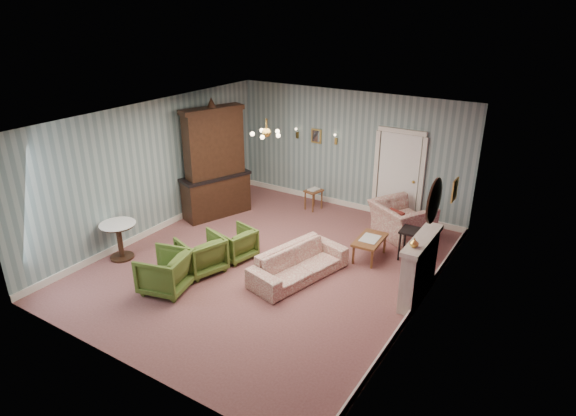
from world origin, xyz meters
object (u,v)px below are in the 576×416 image
Objects in this scene: olive_chair_a at (165,270)px; dresser at (214,160)px; pedestal_table at (120,241)px; fireplace at (419,268)px; coffee_table at (369,248)px; olive_chair_c at (236,242)px; wingback_chair at (402,215)px; side_table_black at (411,245)px; sofa_chintz at (299,259)px; olive_chair_b at (201,252)px.

olive_chair_a is 0.29× the size of dresser.
olive_chair_a is at bearing -13.25° from pedestal_table.
fireplace is 1.59m from coffee_table.
olive_chair_c is at bearing -171.55° from fireplace.
wingback_chair is 2.41m from fireplace.
olive_chair_c is at bearing -20.44° from dresser.
fireplace is (1.10, -2.15, 0.06)m from wingback_chair.
coffee_table is 0.82m from side_table_black.
olive_chair_a is 1.67m from olive_chair_c.
coffee_table is (4.01, -0.08, -1.17)m from dresser.
fireplace is (5.29, -0.95, -0.81)m from dresser.
dresser is at bearing -176.09° from side_table_black.
pedestal_table is at bearing 124.90° from sofa_chintz.
fireplace is at bearing 10.14° from dresser.
olive_chair_a reaches higher than olive_chair_b.
coffee_table is at bearing 32.06° from pedestal_table.
sofa_chintz is 3.07× the size of side_table_black.
pedestal_table is (-3.41, -1.27, -0.00)m from sofa_chintz.
fireplace is at bearing 148.31° from wingback_chair.
dresser is at bearing 178.88° from coffee_table.
olive_chair_c is at bearing 78.52° from wingback_chair.
sofa_chintz is 0.71× the size of dresser.
olive_chair_b reaches higher than side_table_black.
pedestal_table is at bearing -147.94° from coffee_table.
olive_chair_a is at bearing 2.54° from olive_chair_c.
wingback_chair is at bearing 150.32° from olive_chair_c.
wingback_chair reaches higher than sofa_chintz.
dresser is at bearing 169.83° from fireplace.
coffee_table is (0.83, 1.38, -0.17)m from sofa_chintz.
side_table_black is at bearing 122.15° from olive_chair_a.
olive_chair_c is (0.30, 1.64, -0.06)m from olive_chair_a.
olive_chair_c is 3.50m from side_table_black.
dresser is 1.98× the size of fireplace.
wingback_chair is at bearing 81.97° from coffee_table.
fireplace is (2.10, 0.51, 0.19)m from sofa_chintz.
dresser is (-1.72, 1.48, 1.04)m from olive_chair_c.
olive_chair_c is 0.58× the size of wingback_chair.
sofa_chintz is (1.77, 1.66, -0.02)m from olive_chair_a.
olive_chair_c is 1.08× the size of side_table_black.
sofa_chintz is at bearing -166.32° from fireplace.
sofa_chintz is at bearing 103.79° from olive_chair_c.
wingback_chair is 0.86× the size of fireplace.
fireplace is 1.82× the size of pedestal_table.
olive_chair_b is at bearing -161.13° from fireplace.
sofa_chintz is 1.65× the size of wingback_chair.
pedestal_table is at bearing -44.09° from olive_chair_c.
olive_chair_c is at bearing -177.50° from olive_chair_b.
olive_chair_b is at bearing 160.61° from olive_chair_a.
dresser is 2.92m from pedestal_table.
pedestal_table reaches higher than side_table_black.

